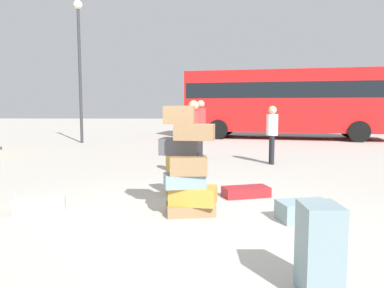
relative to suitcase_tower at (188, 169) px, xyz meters
name	(u,v)px	position (x,y,z in m)	size (l,w,h in m)	color
ground_plane	(190,220)	(0.03, -0.26, -0.66)	(80.00, 80.00, 0.00)	#ADA89E
suitcase_tower	(188,169)	(0.00, 0.00, 0.00)	(0.84, 0.67, 1.54)	olive
suitcase_slate_foreground_far	(319,249)	(1.15, -2.21, -0.28)	(0.30, 0.37, 0.75)	gray
suitcase_slate_left_side	(304,211)	(1.58, -0.22, -0.53)	(0.70, 0.40, 0.26)	gray
suitcase_cream_behind_tower	(40,206)	(-2.13, 0.01, -0.55)	(0.69, 0.32, 0.22)	beige
suitcase_tan_right_side	(176,174)	(-0.25, 1.16, -0.28)	(0.27, 0.34, 0.75)	#B28C33
suitcase_maroon_upright_blue	(246,192)	(0.95, 1.07, -0.57)	(0.77, 0.37, 0.17)	maroon
person_bearded_onlooker	(201,124)	(0.16, 5.51, 0.35)	(0.30, 0.34, 1.70)	black
person_tourist_with_camera	(194,132)	(0.02, 2.67, 0.32)	(0.30, 0.34, 1.65)	#3F334C
person_passerby_in_red	(272,130)	(2.05, 4.71, 0.26)	(0.30, 0.34, 1.54)	black
parked_bus	(286,100)	(4.17, 12.64, 1.18)	(9.64, 4.43, 3.15)	red
lamp_post	(79,50)	(-4.81, 10.17, 3.13)	(0.36, 0.36, 5.76)	#333338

